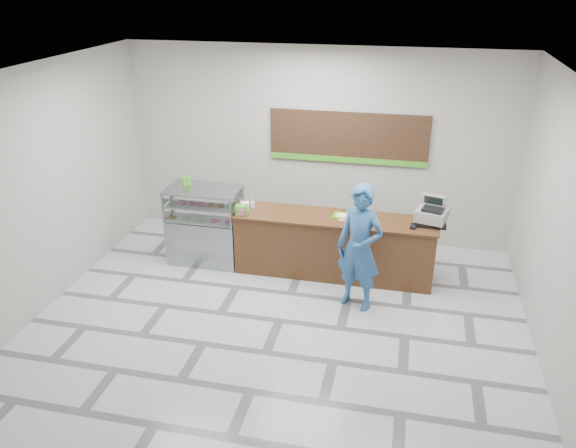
% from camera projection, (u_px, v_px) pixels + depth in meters
% --- Properties ---
extents(floor, '(7.00, 7.00, 0.00)m').
position_uv_depth(floor, '(279.00, 321.00, 8.13)').
color(floor, '#BCBCC0').
rests_on(floor, ground).
extents(back_wall, '(7.00, 0.00, 7.00)m').
position_uv_depth(back_wall, '(318.00, 146.00, 10.07)').
color(back_wall, '#B7B1A8').
rests_on(back_wall, floor).
extents(ceiling, '(7.00, 7.00, 0.00)m').
position_uv_depth(ceiling, '(278.00, 74.00, 6.68)').
color(ceiling, silver).
rests_on(ceiling, back_wall).
extents(sales_counter, '(3.26, 0.76, 1.03)m').
position_uv_depth(sales_counter, '(334.00, 246.00, 9.18)').
color(sales_counter, brown).
rests_on(sales_counter, floor).
extents(display_case, '(1.22, 0.72, 1.33)m').
position_uv_depth(display_case, '(205.00, 225.00, 9.56)').
color(display_case, gray).
rests_on(display_case, floor).
extents(menu_board, '(2.80, 0.06, 0.90)m').
position_uv_depth(menu_board, '(348.00, 139.00, 9.85)').
color(menu_board, black).
rests_on(menu_board, back_wall).
extents(cash_register, '(0.55, 0.57, 0.42)m').
position_uv_depth(cash_register, '(432.00, 214.00, 8.69)').
color(cash_register, black).
rests_on(cash_register, sales_counter).
extents(card_terminal, '(0.10, 0.18, 0.04)m').
position_uv_depth(card_terminal, '(413.00, 226.00, 8.59)').
color(card_terminal, black).
rests_on(card_terminal, sales_counter).
extents(serving_tray, '(0.35, 0.27, 0.02)m').
position_uv_depth(serving_tray, '(343.00, 216.00, 8.99)').
color(serving_tray, '#4FBD02').
rests_on(serving_tray, sales_counter).
extents(napkin_box, '(0.17, 0.17, 0.12)m').
position_uv_depth(napkin_box, '(245.00, 206.00, 9.25)').
color(napkin_box, white).
rests_on(napkin_box, sales_counter).
extents(straw_cup, '(0.07, 0.07, 0.11)m').
position_uv_depth(straw_cup, '(253.00, 205.00, 9.30)').
color(straw_cup, silver).
rests_on(straw_cup, sales_counter).
extents(promo_box, '(0.19, 0.14, 0.16)m').
position_uv_depth(promo_box, '(241.00, 210.00, 9.02)').
color(promo_box, green).
rests_on(promo_box, sales_counter).
extents(donut_decal, '(0.18, 0.18, 0.00)m').
position_uv_depth(donut_decal, '(343.00, 219.00, 8.90)').
color(donut_decal, '#F25B91').
rests_on(donut_decal, sales_counter).
extents(green_cup_left, '(0.09, 0.09, 0.13)m').
position_uv_depth(green_cup_left, '(185.00, 181.00, 9.43)').
color(green_cup_left, green).
rests_on(green_cup_left, display_case).
extents(green_cup_right, '(0.08, 0.08, 0.13)m').
position_uv_depth(green_cup_right, '(189.00, 181.00, 9.44)').
color(green_cup_right, green).
rests_on(green_cup_right, display_case).
extents(customer, '(0.82, 0.68, 1.92)m').
position_uv_depth(customer, '(360.00, 248.00, 8.12)').
color(customer, '#2D5E93').
rests_on(customer, floor).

